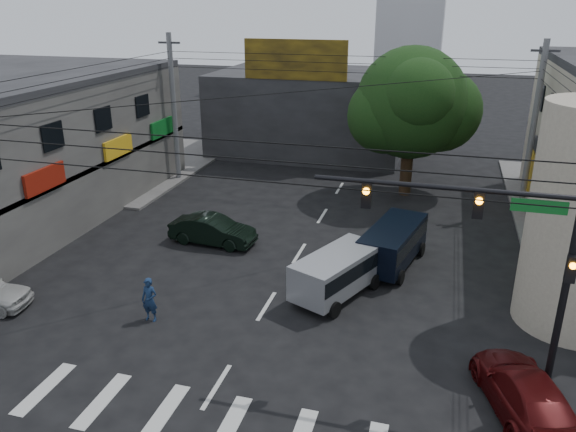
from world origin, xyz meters
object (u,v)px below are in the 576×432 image
at_px(utility_pole_far_right, 533,129).
at_px(dark_sedan, 213,230).
at_px(maroon_sedan, 525,393).
at_px(silver_minivan, 337,275).
at_px(traffic_officer, 150,300).
at_px(traffic_gantry, 505,245).
at_px(utility_pole_far_left, 174,109).
at_px(street_tree, 412,103).
at_px(navy_van, 393,246).

distance_m(utility_pole_far_right, dark_sedan, 17.76).
distance_m(maroon_sedan, silver_minivan, 8.28).
xyz_separation_m(dark_sedan, traffic_officer, (0.52, -7.09, 0.16)).
height_order(traffic_gantry, dark_sedan, traffic_gantry).
bearing_deg(utility_pole_far_left, street_tree, 3.95).
xyz_separation_m(street_tree, utility_pole_far_left, (-14.50, -1.00, -0.87)).
bearing_deg(silver_minivan, navy_van, -4.75).
xyz_separation_m(street_tree, silver_minivan, (-1.56, -13.44, -4.58)).
xyz_separation_m(traffic_gantry, dark_sedan, (-12.12, 8.00, -4.15)).
bearing_deg(navy_van, utility_pole_far_left, 70.85).
bearing_deg(utility_pole_far_left, maroon_sedan, -42.46).
distance_m(traffic_gantry, silver_minivan, 8.08).
distance_m(silver_minivan, traffic_officer, 7.21).
bearing_deg(traffic_gantry, navy_van, 114.29).
bearing_deg(dark_sedan, utility_pole_far_right, -54.75).
bearing_deg(street_tree, utility_pole_far_left, -176.05).
bearing_deg(utility_pole_far_left, traffic_gantry, -42.86).
relative_size(navy_van, traffic_officer, 2.90).
xyz_separation_m(utility_pole_far_right, traffic_officer, (-14.28, -16.09, -3.76)).
xyz_separation_m(street_tree, traffic_officer, (-7.78, -17.09, -4.63)).
distance_m(dark_sedan, navy_van, 8.56).
height_order(utility_pole_far_left, navy_van, utility_pole_far_left).
relative_size(traffic_gantry, maroon_sedan, 1.44).
relative_size(dark_sedan, silver_minivan, 0.94).
bearing_deg(silver_minivan, traffic_officer, 144.20).
height_order(street_tree, traffic_officer, street_tree).
bearing_deg(maroon_sedan, utility_pole_far_left, -60.11).
xyz_separation_m(street_tree, traffic_gantry, (3.82, -18.00, -0.64)).
height_order(dark_sedan, traffic_officer, traffic_officer).
height_order(street_tree, utility_pole_far_right, utility_pole_far_right).
height_order(navy_van, traffic_officer, navy_van).
bearing_deg(utility_pole_far_right, traffic_gantry, -98.94).
distance_m(traffic_gantry, maroon_sedan, 4.33).
bearing_deg(maroon_sedan, traffic_gantry, -51.89).
bearing_deg(navy_van, maroon_sedan, -139.43).
height_order(traffic_gantry, maroon_sedan, traffic_gantry).
bearing_deg(street_tree, utility_pole_far_right, -8.75).
bearing_deg(street_tree, dark_sedan, -129.68).
relative_size(dark_sedan, traffic_officer, 2.51).
bearing_deg(utility_pole_far_right, maroon_sedan, -95.36).
relative_size(dark_sedan, maroon_sedan, 0.85).
height_order(dark_sedan, navy_van, navy_van).
xyz_separation_m(street_tree, dark_sedan, (-8.30, -10.00, -4.79)).
bearing_deg(traffic_officer, silver_minivan, 32.00).
bearing_deg(navy_van, utility_pole_far_right, -21.96).
bearing_deg(traffic_officer, utility_pole_far_left, 114.26).
height_order(traffic_gantry, navy_van, traffic_gantry).
bearing_deg(utility_pole_far_right, street_tree, 171.25).
bearing_deg(navy_van, dark_sedan, 101.87).
height_order(utility_pole_far_left, dark_sedan, utility_pole_far_left).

